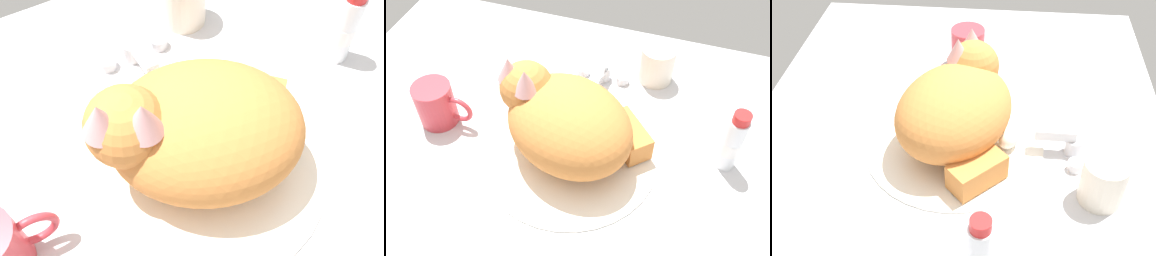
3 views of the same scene
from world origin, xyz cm
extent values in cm
cube|color=silver|center=(0.00, 0.00, -1.50)|extent=(110.00, 82.50, 3.00)
cylinder|color=white|center=(0.00, 0.00, 0.37)|extent=(33.60, 33.60, 0.73)
cylinder|color=silver|center=(0.00, 22.22, 1.65)|extent=(3.60, 3.60, 3.30)
cube|color=silver|center=(0.00, 18.46, 4.30)|extent=(2.00, 7.52, 2.00)
cylinder|color=silver|center=(-4.51, 22.22, 0.90)|extent=(2.80, 2.80, 1.80)
cylinder|color=silver|center=(4.51, 22.22, 0.90)|extent=(2.80, 2.80, 1.80)
ellipsoid|color=#D17F3D|center=(0.00, 0.00, 8.08)|extent=(30.50, 28.22, 14.69)
sphere|color=#D17F3D|center=(-8.87, 2.70, 12.12)|extent=(13.02, 13.02, 9.74)
ellipsoid|color=white|center=(-7.12, 1.85, 9.92)|extent=(8.04, 7.59, 5.35)
cone|color=#DB9E9E|center=(-7.65, 0.21, 16.26)|extent=(5.86, 5.86, 4.38)
cone|color=#DB9E9E|center=(-11.59, 2.13, 16.26)|extent=(5.86, 5.86, 4.38)
cube|color=#D17F3D|center=(9.88, 4.94, 3.20)|extent=(10.48, 10.66, 4.93)
ellipsoid|color=white|center=(0.22, 10.19, 2.95)|extent=(6.61, 5.69, 4.44)
cylinder|color=#C63842|center=(-27.74, 0.33, 4.48)|extent=(7.57, 7.57, 8.95)
torus|color=#C63842|center=(-22.76, 0.33, 4.48)|extent=(6.01, 1.00, 6.01)
cylinder|color=silver|center=(11.00, 25.73, 4.18)|extent=(7.44, 7.44, 8.37)
cylinder|color=white|center=(28.05, 6.58, 5.85)|extent=(3.53, 3.53, 11.69)
cylinder|color=red|center=(28.05, 6.58, 12.59)|extent=(3.00, 3.00, 1.80)
camera|label=1|loc=(-16.23, -25.49, 55.01)|focal=42.79mm
camera|label=2|loc=(17.71, -48.60, 66.40)|focal=41.32mm
camera|label=3|loc=(65.82, 8.03, 62.06)|focal=44.63mm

